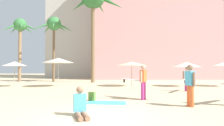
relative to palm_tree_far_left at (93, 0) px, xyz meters
name	(u,v)px	position (x,y,z in m)	size (l,w,h in m)	color
ground	(98,118)	(1.71, -16.44, -9.38)	(120.00, 120.00, 0.00)	beige
hotel_pink	(153,21)	(8.77, 9.70, -0.06)	(18.17, 9.11, 18.64)	pink
hotel_tower_gray	(88,5)	(-2.44, 15.74, 4.61)	(13.41, 9.56, 28.00)	#BCB7AD
palm_tree_far_left	(93,0)	(0.00, 0.00, 0.00)	(6.96, 6.98, 11.16)	brown
palm_tree_left	(20,30)	(-8.98, 1.45, -3.16)	(4.17, 4.19, 7.67)	#896B4C
palm_tree_center	(54,27)	(-4.75, 0.98, -2.85)	(4.39, 4.75, 7.75)	brown
cafe_umbrella_0	(132,64)	(3.89, -5.06, -7.39)	(2.69, 2.69, 2.18)	gray
cafe_umbrella_1	(15,64)	(-6.19, -5.58, -7.41)	(2.03, 2.03, 2.16)	gray
cafe_umbrella_2	(186,65)	(8.66, -5.21, -7.47)	(2.50, 2.50, 2.15)	gray
cafe_umbrella_3	(58,60)	(-2.48, -5.45, -7.12)	(2.73, 2.73, 2.48)	gray
beach_towel	(107,103)	(1.91, -13.68, -9.38)	(1.76, 0.95, 0.01)	#4CC6D6
backpack	(92,97)	(1.19, -13.10, -9.18)	(0.35, 0.32, 0.42)	#588133
person_far_right	(188,78)	(7.30, -9.16, -8.47)	(1.86, 2.54, 1.69)	#B7337F
person_mid_left	(81,106)	(1.15, -16.28, -9.05)	(0.66, 1.03, 0.96)	#936B51
person_mid_center	(143,81)	(3.71, -12.65, -8.45)	(2.44, 1.87, 1.73)	#B7337F
person_near_left	(190,84)	(5.34, -14.59, -8.45)	(0.31, 0.61, 1.70)	orange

